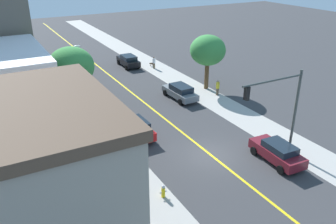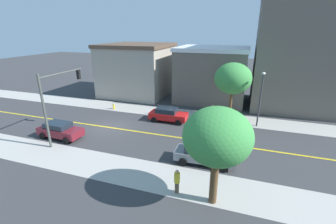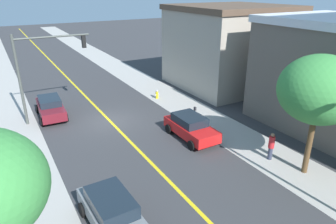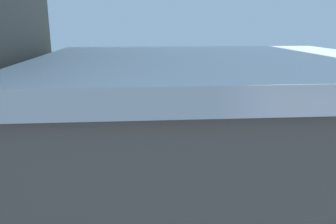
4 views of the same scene
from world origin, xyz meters
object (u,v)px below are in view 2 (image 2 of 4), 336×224
grey_sedan_right_curb (204,154)px  pedestrian_red_shirt (213,111)px  parking_meter (158,108)px  maroon_sedan_right_curb (60,130)px  street_tree_right_corner (233,79)px  red_sedan_left_curb (168,114)px  street_tree_left_near (217,137)px  pedestrian_yellow_shirt (177,181)px  fire_hydrant (114,106)px  street_lamp (261,93)px  traffic_light_mast (57,95)px

grey_sedan_right_curb → pedestrian_red_shirt: bearing=92.7°
pedestrian_red_shirt → parking_meter: bearing=17.4°
maroon_sedan_right_curb → street_tree_right_corner: bearing=37.8°
street_tree_right_corner → maroon_sedan_right_curb: size_ratio=1.48×
street_tree_right_corner → red_sedan_left_curb: bearing=-64.4°
parking_meter → street_tree_left_near: bearing=33.0°
pedestrian_yellow_shirt → parking_meter: bearing=142.3°
pedestrian_red_shirt → maroon_sedan_right_curb: bearing=46.5°
fire_hydrant → pedestrian_red_shirt: pedestrian_red_shirt is taller
red_sedan_left_curb → fire_hydrant: bearing=167.3°
red_sedan_left_curb → grey_sedan_right_curb: 9.13m
maroon_sedan_right_curb → street_lamp: bearing=29.5°
red_sedan_left_curb → street_tree_right_corner: bearing=25.0°
street_tree_left_near → street_lamp: size_ratio=1.03×
maroon_sedan_right_curb → street_tree_left_near: bearing=-12.9°
parking_meter → grey_sedan_right_curb: size_ratio=0.28×
parking_meter → street_tree_right_corner: bearing=100.5°
maroon_sedan_right_curb → pedestrian_red_shirt: 16.22m
traffic_light_mast → street_lamp: 19.56m
street_tree_right_corner → traffic_light_mast: (10.65, -14.27, -0.31)m
street_tree_left_near → parking_meter: size_ratio=4.63×
fire_hydrant → red_sedan_left_curb: 8.19m
traffic_light_mast → street_lamp: traffic_light_mast is taller
street_tree_left_near → red_sedan_left_curb: 13.75m
traffic_light_mast → grey_sedan_right_curb: size_ratio=1.41×
traffic_light_mast → red_sedan_left_curb: (-7.55, 7.79, -3.57)m
parking_meter → maroon_sedan_right_curb: (8.89, -6.52, -0.06)m
parking_meter → pedestrian_red_shirt: bearing=98.1°
traffic_light_mast → maroon_sedan_right_curb: (-0.23, -0.54, -3.58)m
street_tree_left_near → fire_hydrant: 20.14m
fire_hydrant → grey_sedan_right_curb: 16.19m
street_tree_left_near → grey_sedan_right_curb: 5.56m
fire_hydrant → parking_meter: bearing=88.6°
street_tree_right_corner → red_sedan_left_curb: (3.10, -6.49, -3.88)m
red_sedan_left_curb → pedestrian_yellow_shirt: bearing=-69.3°
parking_meter → maroon_sedan_right_curb: 11.03m
street_lamp → pedestrian_red_shirt: bearing=-99.6°
maroon_sedan_right_curb → pedestrian_yellow_shirt: (4.06, 12.76, 0.07)m
traffic_light_mast → red_sedan_left_curb: size_ratio=1.54×
traffic_light_mast → pedestrian_red_shirt: traffic_light_mast is taller
maroon_sedan_right_curb → pedestrian_yellow_shirt: size_ratio=2.63×
street_tree_right_corner → street_tree_left_near: bearing=0.8°
fire_hydrant → red_sedan_left_curb: (1.72, 8.00, 0.39)m
street_lamp → red_sedan_left_curb: street_lamp is taller
street_tree_left_near → fire_hydrant: street_tree_left_near is taller
street_tree_right_corner → traffic_light_mast: 17.81m
street_tree_right_corner → parking_meter: street_tree_right_corner is taller
pedestrian_yellow_shirt → red_sedan_left_curb: bearing=137.8°
traffic_light_mast → street_lamp: (-9.21, 17.24, -0.74)m
fire_hydrant → grey_sedan_right_curb: size_ratio=0.18×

